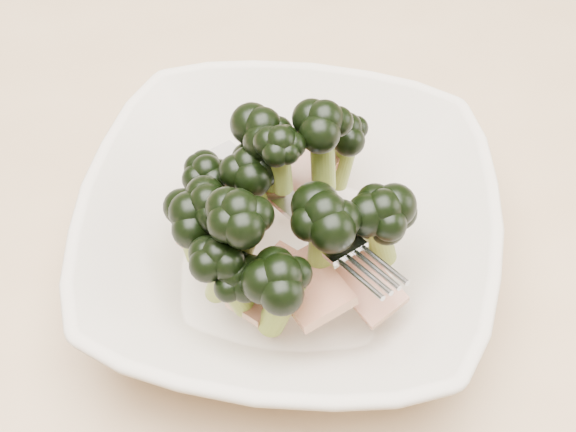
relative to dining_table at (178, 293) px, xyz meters
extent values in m
cube|color=tan|center=(0.00, 0.00, 0.08)|extent=(1.20, 0.80, 0.04)
cylinder|color=tan|center=(0.55, 0.35, -0.30)|extent=(0.06, 0.06, 0.71)
imported|color=beige|center=(0.07, -0.06, 0.13)|extent=(0.33, 0.33, 0.06)
cylinder|color=olive|center=(0.02, -0.09, 0.15)|extent=(0.02, 0.02, 0.04)
ellipsoid|color=black|center=(0.02, -0.09, 0.17)|extent=(0.03, 0.03, 0.03)
cylinder|color=olive|center=(0.05, -0.12, 0.15)|extent=(0.03, 0.02, 0.05)
ellipsoid|color=black|center=(0.05, -0.12, 0.18)|extent=(0.04, 0.04, 0.03)
cylinder|color=olive|center=(0.03, -0.06, 0.15)|extent=(0.02, 0.02, 0.04)
ellipsoid|color=black|center=(0.03, -0.06, 0.18)|extent=(0.03, 0.03, 0.03)
cylinder|color=olive|center=(0.07, -0.05, 0.18)|extent=(0.01, 0.01, 0.04)
ellipsoid|color=black|center=(0.07, -0.05, 0.20)|extent=(0.03, 0.03, 0.02)
cylinder|color=olive|center=(0.10, -0.04, 0.17)|extent=(0.02, 0.03, 0.05)
ellipsoid|color=black|center=(0.10, -0.04, 0.20)|extent=(0.04, 0.04, 0.03)
cylinder|color=olive|center=(0.02, -0.06, 0.14)|extent=(0.02, 0.02, 0.04)
ellipsoid|color=black|center=(0.02, -0.06, 0.17)|extent=(0.04, 0.04, 0.03)
cylinder|color=olive|center=(0.12, -0.02, 0.15)|extent=(0.02, 0.02, 0.05)
ellipsoid|color=black|center=(0.12, -0.02, 0.18)|extent=(0.03, 0.03, 0.03)
cylinder|color=olive|center=(0.09, -0.09, 0.16)|extent=(0.02, 0.02, 0.04)
ellipsoid|color=black|center=(0.09, -0.09, 0.19)|extent=(0.04, 0.04, 0.03)
cylinder|color=olive|center=(0.07, -0.03, 0.17)|extent=(0.02, 0.03, 0.05)
ellipsoid|color=black|center=(0.07, -0.03, 0.19)|extent=(0.04, 0.04, 0.03)
cylinder|color=olive|center=(0.04, -0.08, 0.17)|extent=(0.02, 0.02, 0.05)
ellipsoid|color=black|center=(0.04, -0.08, 0.20)|extent=(0.04, 0.04, 0.03)
cylinder|color=olive|center=(0.03, -0.10, 0.14)|extent=(0.02, 0.02, 0.03)
ellipsoid|color=black|center=(0.03, -0.10, 0.16)|extent=(0.04, 0.04, 0.03)
cylinder|color=olive|center=(0.12, -0.08, 0.14)|extent=(0.02, 0.03, 0.04)
ellipsoid|color=black|center=(0.12, -0.08, 0.17)|extent=(0.04, 0.04, 0.03)
cylinder|color=olive|center=(0.03, -0.03, 0.14)|extent=(0.02, 0.02, 0.03)
ellipsoid|color=black|center=(0.03, -0.03, 0.16)|extent=(0.03, 0.03, 0.03)
cylinder|color=olive|center=(0.05, -0.04, 0.16)|extent=(0.02, 0.02, 0.03)
ellipsoid|color=black|center=(0.05, -0.04, 0.18)|extent=(0.04, 0.04, 0.03)
cylinder|color=olive|center=(0.03, -0.08, 0.14)|extent=(0.02, 0.01, 0.03)
ellipsoid|color=black|center=(0.03, -0.08, 0.16)|extent=(0.03, 0.03, 0.02)
cylinder|color=olive|center=(0.12, -0.09, 0.15)|extent=(0.03, 0.02, 0.05)
ellipsoid|color=black|center=(0.12, -0.09, 0.18)|extent=(0.04, 0.04, 0.03)
cube|color=maroon|center=(0.04, -0.05, 0.14)|extent=(0.06, 0.05, 0.01)
cube|color=maroon|center=(0.10, -0.02, 0.15)|extent=(0.06, 0.06, 0.02)
cube|color=maroon|center=(0.05, -0.09, 0.13)|extent=(0.06, 0.05, 0.01)
cube|color=maroon|center=(0.07, -0.11, 0.14)|extent=(0.05, 0.06, 0.02)
cube|color=maroon|center=(0.07, -0.02, 0.15)|extent=(0.04, 0.04, 0.01)
cube|color=maroon|center=(0.11, -0.11, 0.14)|extent=(0.04, 0.05, 0.02)
camera|label=1|loc=(0.00, -0.34, 0.53)|focal=50.00mm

